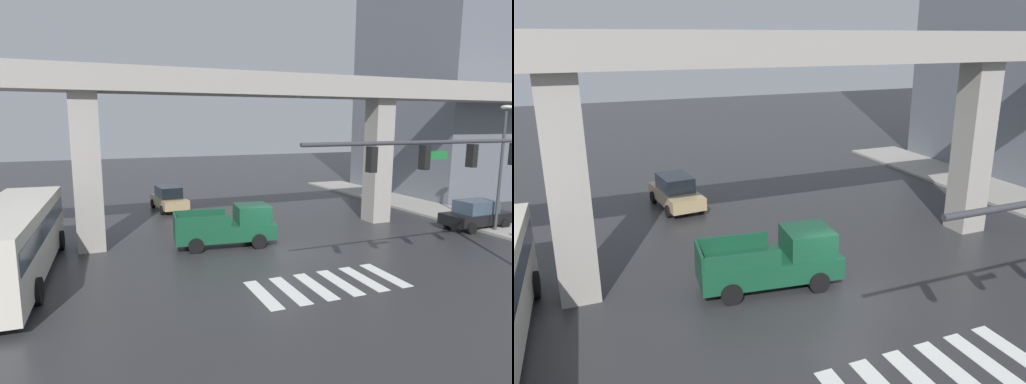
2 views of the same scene
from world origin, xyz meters
TOP-DOWN VIEW (x-y plane):
  - ground_plane at (0.00, 0.00)m, footprint 120.00×120.00m
  - crosswalk_stripes at (-0.00, -4.50)m, footprint 6.05×2.80m
  - elevated_overpass at (0.00, 3.78)m, footprint 48.28×2.26m
  - pickup_truck at (-1.89, 1.96)m, footprint 5.29×2.54m
  - sedan_tan at (-3.27, 12.16)m, footprint 2.29×4.46m

SIDE VIEW (x-z plane):
  - ground_plane at x=0.00m, z-range 0.00..0.00m
  - crosswalk_stripes at x=0.00m, z-range 0.00..0.01m
  - sedan_tan at x=-3.27m, z-range -0.01..1.71m
  - pickup_truck at x=-1.89m, z-range -0.05..2.03m
  - elevated_overpass at x=0.00m, z-range 3.12..12.04m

